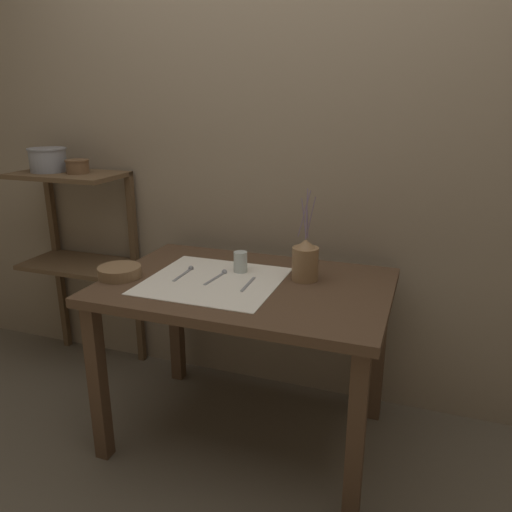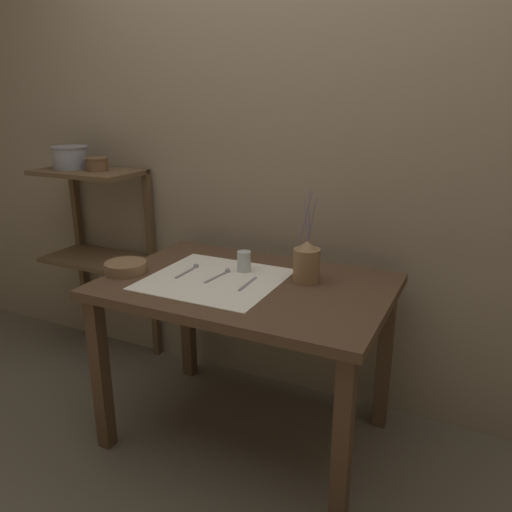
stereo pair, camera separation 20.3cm
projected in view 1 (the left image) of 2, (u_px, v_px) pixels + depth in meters
The scene contains 13 objects.
ground_plane at pixel (247, 434), 2.31m from camera, with size 12.00×12.00×0.00m, color brown.
stone_wall_back at pixel (283, 161), 2.41m from camera, with size 7.00×0.06×2.40m.
wooden_table at pixel (246, 304), 2.12m from camera, with size 1.19×0.80×0.75m.
wooden_shelf_unit at pixel (79, 232), 2.72m from camera, with size 0.58×0.33×1.12m.
linen_cloth at pixel (213, 281), 2.10m from camera, with size 0.55×0.53×0.00m.
pitcher_with_flowers at pixel (305, 261), 2.09m from camera, with size 0.11×0.11×0.39m.
wooden_bowl at pixel (120, 272), 2.14m from camera, with size 0.18×0.18×0.05m.
glass_tumbler_near at pixel (241, 262), 2.19m from camera, with size 0.06×0.06×0.09m.
spoon_inner at pixel (188, 271), 2.20m from camera, with size 0.02×0.18×0.02m.
spoon_outer at pixel (221, 274), 2.16m from camera, with size 0.04×0.18×0.02m.
fork_outer at pixel (248, 284), 2.05m from camera, with size 0.02×0.16×0.00m.
metal_pot_large at pixel (48, 159), 2.61m from camera, with size 0.20×0.20×0.12m.
metal_pot_small at pixel (77, 166), 2.56m from camera, with size 0.12×0.12×0.07m.
Camera 1 is at (0.70, -1.83, 1.49)m, focal length 35.00 mm.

